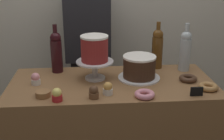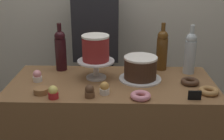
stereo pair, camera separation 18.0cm
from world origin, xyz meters
The scene contains 18 objects.
back_wall centered at (0.00, 0.87, 1.30)m, with size 6.00×0.05×2.60m.
cake_stand_pedestal centered at (-0.10, 0.06, 0.98)m, with size 0.23×0.23×0.12m.
white_layer_cake centered at (-0.10, 0.06, 1.10)m, with size 0.17×0.17×0.16m.
silver_serving_platter centered at (0.18, 0.05, 0.91)m, with size 0.27×0.27×0.01m.
chocolate_round_cake centered at (0.18, 0.05, 0.98)m, with size 0.21×0.21×0.14m.
wine_bottle_clear centered at (0.51, 0.18, 1.05)m, with size 0.08×0.08×0.33m.
wine_bottle_dark_red centered at (-0.35, 0.21, 1.05)m, with size 0.08×0.08×0.33m.
wine_bottle_amber centered at (0.33, 0.24, 1.05)m, with size 0.08×0.08×0.33m.
cupcake_strawberry centered at (-0.47, 0.00, 0.94)m, with size 0.06×0.06×0.07m.
cupcake_caramel centered at (-0.04, -0.18, 0.94)m, with size 0.06×0.06×0.07m.
cupcake_chocolate centered at (-0.12, -0.22, 0.94)m, with size 0.06×0.06×0.07m.
cupcake_lemon centered at (-0.31, -0.24, 0.94)m, with size 0.06×0.06×0.07m.
donut_maple centered at (0.55, -0.16, 0.92)m, with size 0.11×0.11×0.03m.
donut_pink centered at (0.16, -0.23, 0.92)m, with size 0.11×0.11×0.03m.
donut_chocolate centered at (0.48, -0.02, 0.92)m, with size 0.11×0.11×0.03m.
cookie_stack centered at (-0.40, -0.18, 0.92)m, with size 0.08×0.08×0.03m.
price_sign_chalkboard centered at (0.45, -0.24, 0.93)m, with size 0.07×0.01×0.05m.
barista_figure centered at (-0.15, 0.63, 0.84)m, with size 0.36×0.22×1.60m.
Camera 1 is at (-0.13, -1.68, 1.61)m, focal length 47.11 mm.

